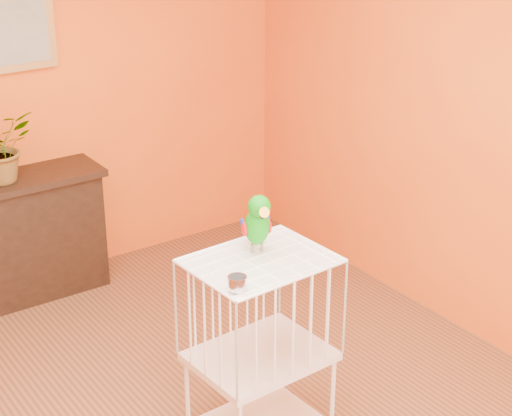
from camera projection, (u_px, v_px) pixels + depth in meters
room_shell at (189, 156)px, 3.73m from camera, size 4.50×4.50×4.50m
console_cabinet at (20, 239)px, 5.66m from camera, size 1.15×0.41×0.86m
potted_plant at (3, 157)px, 5.36m from camera, size 0.52×0.55×0.35m
framed_picture at (7, 33)px, 5.34m from camera, size 0.62×0.04×0.50m
birdcage at (260, 347)px, 4.26m from camera, size 0.68×0.54×1.01m
feed_cup at (237, 283)px, 3.79m from camera, size 0.09×0.09×0.06m
parrot at (257, 222)px, 4.09m from camera, size 0.16×0.28×0.31m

